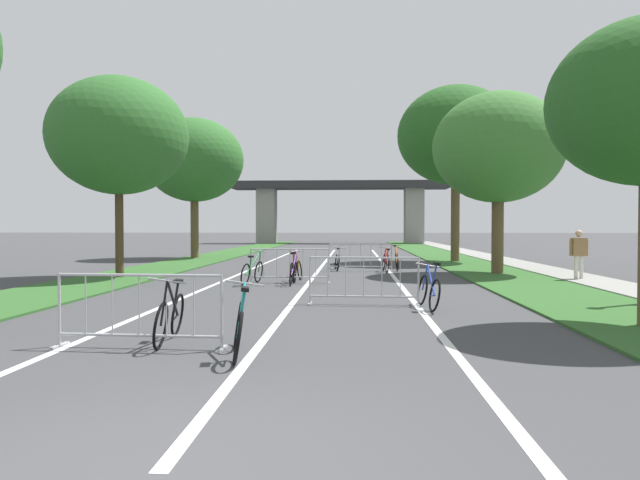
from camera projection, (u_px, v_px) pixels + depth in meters
ground_plane at (158, 474)px, 4.03m from camera, size 300.00×300.00×0.00m
grass_verge_left at (209, 258)px, 31.27m from camera, size 2.88×65.83×0.05m
grass_verge_right at (449, 258)px, 30.54m from camera, size 2.88×65.83×0.05m
sidewalk_path_right at (494, 258)px, 30.41m from camera, size 1.68×65.83×0.08m
lane_stripe_center at (319, 270)px, 23.03m from camera, size 0.14×38.08×0.01m
lane_stripe_right_lane at (388, 270)px, 22.88m from camera, size 0.14×38.08×0.01m
lane_stripe_left_lane at (251, 269)px, 23.19m from camera, size 0.14×38.08×0.01m
overpass_bridge at (340, 199)px, 58.22m from camera, size 21.45×3.67×6.18m
tree_left_maple_mid at (119, 136)px, 19.07m from camera, size 4.51×4.51×6.59m
tree_left_cypress_far at (194, 160)px, 30.90m from camera, size 5.20×5.20×7.44m
tree_right_pine_far at (498, 148)px, 20.62m from camera, size 4.60×4.60×6.46m
tree_right_pine_near at (456, 136)px, 27.71m from camera, size 5.52×5.52×8.38m
crowd_barrier_nearest at (139, 311)px, 8.18m from camera, size 2.45×0.55×1.05m
crowd_barrier_second at (364, 281)px, 12.73m from camera, size 2.44×0.52×1.05m
crowd_barrier_third at (290, 266)px, 17.59m from camera, size 2.43×0.47×1.05m
crowd_barrier_fourth at (360, 258)px, 22.19m from camera, size 2.44×0.49×1.05m
bicycle_white_0 at (337, 261)px, 22.77m from camera, size 0.52×1.66×0.93m
bicycle_yellow_1 at (296, 270)px, 18.02m from camera, size 0.48×1.67×0.96m
bicycle_orange_2 at (397, 260)px, 22.65m from camera, size 0.49×1.75×1.00m
bicycle_red_3 at (386, 262)px, 21.78m from camera, size 0.49×1.69×0.93m
bicycle_green_4 at (252, 272)px, 17.22m from camera, size 0.61×1.73×1.00m
bicycle_purple_5 at (293, 272)px, 17.20m from camera, size 0.50×1.69×1.00m
bicycle_blue_6 at (429, 291)px, 12.10m from camera, size 0.51×1.68×0.98m
bicycle_teal_7 at (239, 328)px, 7.68m from camera, size 0.53×1.67×0.97m
bicycle_black_8 at (170, 317)px, 8.56m from camera, size 0.54×1.68×1.01m
pedestrian_waiting at (579, 250)px, 18.17m from camera, size 0.58×0.29×1.60m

